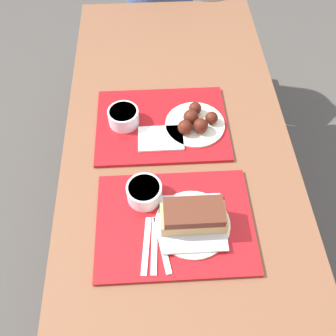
{
  "coord_description": "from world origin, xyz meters",
  "views": [
    {
      "loc": [
        -0.07,
        -0.7,
        1.71
      ],
      "look_at": [
        -0.04,
        -0.04,
        0.78
      ],
      "focal_mm": 40.0,
      "sensor_mm": 36.0,
      "label": 1
    }
  ],
  "objects_px": {
    "brisket_sandwich_plate": "(193,219)",
    "wings_plate_far": "(195,122)",
    "tray_far": "(162,124)",
    "bowl_coleslaw_far": "(123,116)",
    "bowl_coleslaw_near": "(144,192)",
    "tray_near": "(175,223)"
  },
  "relations": [
    {
      "from": "tray_near",
      "to": "tray_far",
      "type": "relative_size",
      "value": 1.0
    },
    {
      "from": "tray_far",
      "to": "wings_plate_far",
      "type": "bearing_deg",
      "value": -9.07
    },
    {
      "from": "tray_near",
      "to": "bowl_coleslaw_far",
      "type": "xyz_separation_m",
      "value": [
        -0.15,
        0.39,
        0.04
      ]
    },
    {
      "from": "bowl_coleslaw_far",
      "to": "bowl_coleslaw_near",
      "type": "bearing_deg",
      "value": -77.89
    },
    {
      "from": "tray_near",
      "to": "brisket_sandwich_plate",
      "type": "relative_size",
      "value": 2.09
    },
    {
      "from": "brisket_sandwich_plate",
      "to": "bowl_coleslaw_far",
      "type": "xyz_separation_m",
      "value": [
        -0.2,
        0.4,
        -0.0
      ]
    },
    {
      "from": "brisket_sandwich_plate",
      "to": "bowl_coleslaw_far",
      "type": "height_order",
      "value": "brisket_sandwich_plate"
    },
    {
      "from": "brisket_sandwich_plate",
      "to": "bowl_coleslaw_near",
      "type": "bearing_deg",
      "value": 143.7
    },
    {
      "from": "tray_near",
      "to": "brisket_sandwich_plate",
      "type": "height_order",
      "value": "brisket_sandwich_plate"
    },
    {
      "from": "brisket_sandwich_plate",
      "to": "tray_far",
      "type": "bearing_deg",
      "value": 100.14
    },
    {
      "from": "tray_far",
      "to": "bowl_coleslaw_far",
      "type": "xyz_separation_m",
      "value": [
        -0.13,
        0.01,
        0.04
      ]
    },
    {
      "from": "bowl_coleslaw_near",
      "to": "wings_plate_far",
      "type": "distance_m",
      "value": 0.33
    },
    {
      "from": "bowl_coleslaw_far",
      "to": "tray_far",
      "type": "bearing_deg",
      "value": -5.05
    },
    {
      "from": "bowl_coleslaw_near",
      "to": "tray_near",
      "type": "bearing_deg",
      "value": -45.97
    },
    {
      "from": "brisket_sandwich_plate",
      "to": "wings_plate_far",
      "type": "height_order",
      "value": "brisket_sandwich_plate"
    },
    {
      "from": "tray_far",
      "to": "wings_plate_far",
      "type": "height_order",
      "value": "wings_plate_far"
    },
    {
      "from": "tray_far",
      "to": "wings_plate_far",
      "type": "relative_size",
      "value": 2.21
    },
    {
      "from": "tray_near",
      "to": "wings_plate_far",
      "type": "distance_m",
      "value": 0.37
    },
    {
      "from": "tray_near",
      "to": "brisket_sandwich_plate",
      "type": "xyz_separation_m",
      "value": [
        0.05,
        -0.01,
        0.04
      ]
    },
    {
      "from": "tray_near",
      "to": "bowl_coleslaw_near",
      "type": "height_order",
      "value": "bowl_coleslaw_near"
    },
    {
      "from": "tray_far",
      "to": "brisket_sandwich_plate",
      "type": "height_order",
      "value": "brisket_sandwich_plate"
    },
    {
      "from": "bowl_coleslaw_near",
      "to": "bowl_coleslaw_far",
      "type": "xyz_separation_m",
      "value": [
        -0.07,
        0.3,
        0.0
      ]
    }
  ]
}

